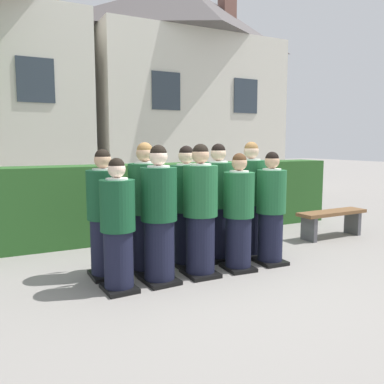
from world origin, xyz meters
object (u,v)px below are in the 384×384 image
student_front_row_0 (118,229)px  student_rear_row_4 (250,202)px  student_front_row_1 (159,218)px  student_front_row_4 (271,211)px  student_rear_row_0 (104,217)px  student_rear_row_2 (186,209)px  student_front_row_3 (239,215)px  student_front_row_2 (200,214)px  student_rear_row_1 (146,211)px  wooden_bench (332,218)px  student_rear_row_3 (218,205)px

student_front_row_0 → student_rear_row_4: size_ratio=0.89×
student_front_row_1 → student_front_row_4: size_ratio=1.06×
student_rear_row_0 → student_rear_row_2: bearing=-1.7°
student_front_row_1 → student_front_row_4: 1.68m
student_front_row_0 → student_front_row_3: (1.65, 0.03, 0.02)m
student_front_row_2 → student_rear_row_0: student_front_row_2 is taller
student_front_row_0 → student_rear_row_1: student_rear_row_1 is taller
student_rear_row_0 → student_rear_row_4: student_rear_row_4 is taller
student_front_row_2 → student_rear_row_4: student_rear_row_4 is taller
student_front_row_0 → student_front_row_2: student_front_row_2 is taller
student_front_row_3 → student_rear_row_4: size_ratio=0.91×
student_front_row_4 → student_rear_row_1: size_ratio=0.92×
student_front_row_1 → student_rear_row_1: bearing=89.7°
student_front_row_4 → wooden_bench: (1.96, 0.74, -0.40)m
student_front_row_1 → student_front_row_3: bearing=-0.8°
student_front_row_2 → student_rear_row_4: size_ratio=0.98×
student_front_row_0 → student_front_row_1: size_ratio=0.91×
student_front_row_4 → student_rear_row_0: student_rear_row_0 is taller
student_front_row_0 → student_rear_row_0: 0.55m
student_front_row_1 → student_front_row_2: (0.56, 0.01, 0.01)m
student_front_row_0 → student_front_row_4: size_ratio=0.97×
student_front_row_2 → student_rear_row_1: size_ratio=0.99×
student_rear_row_1 → student_rear_row_2: (0.60, 0.01, -0.02)m
student_rear_row_2 → student_rear_row_1: bearing=-179.2°
student_rear_row_1 → wooden_bench: student_rear_row_1 is taller
student_front_row_3 → student_front_row_2: bearing=177.6°
student_front_row_0 → student_rear_row_0: (-0.01, 0.55, 0.04)m
student_front_row_2 → student_rear_row_2: size_ratio=1.02×
student_front_row_1 → student_rear_row_4: bearing=15.8°
student_front_row_0 → student_front_row_2: (1.08, 0.05, 0.08)m
student_front_row_1 → student_front_row_3: 1.13m
student_rear_row_1 → student_rear_row_4: size_ratio=0.99×
student_front_row_4 → student_front_row_2: bearing=-179.7°
student_front_row_1 → student_front_row_3: student_front_row_1 is taller
student_rear_row_4 → wooden_bench: bearing=8.2°
student_rear_row_0 → wooden_bench: 4.20m
student_front_row_3 → student_rear_row_2: student_rear_row_2 is taller
student_rear_row_0 → student_rear_row_1: bearing=-4.5°
student_rear_row_4 → student_rear_row_2: bearing=179.8°
student_front_row_2 → student_rear_row_0: (-1.09, 0.50, -0.03)m
student_rear_row_0 → student_front_row_2: bearing=-24.5°
student_front_row_1 → student_front_row_2: bearing=0.8°
wooden_bench → student_front_row_4: bearing=-159.3°
student_front_row_2 → student_rear_row_0: 1.20m
student_rear_row_1 → student_rear_row_4: bearing=0.2°
student_front_row_0 → student_front_row_1: student_front_row_1 is taller
student_front_row_3 → student_rear_row_1: (-1.12, 0.48, 0.07)m
student_rear_row_0 → student_rear_row_3: 1.66m
student_front_row_3 → student_front_row_0: bearing=-179.1°
student_front_row_1 → wooden_bench: bearing=11.7°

